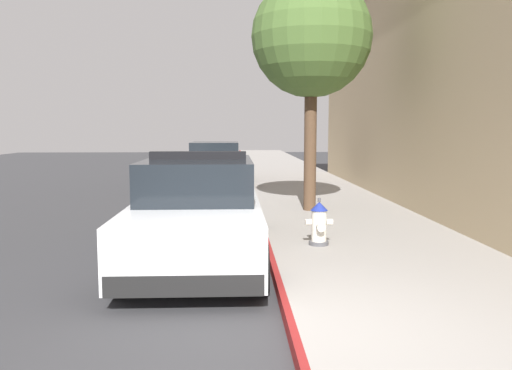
% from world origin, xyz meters
% --- Properties ---
extents(ground_plane, '(29.11, 60.00, 0.20)m').
position_xyz_m(ground_plane, '(-4.27, 10.00, -0.10)').
color(ground_plane, '#353538').
extents(sidewalk_pavement, '(3.46, 60.00, 0.17)m').
position_xyz_m(sidewalk_pavement, '(1.73, 10.00, 0.08)').
color(sidewalk_pavement, gray).
rests_on(sidewalk_pavement, ground).
extents(curb_painted_edge, '(0.08, 60.00, 0.17)m').
position_xyz_m(curb_painted_edge, '(-0.04, 10.00, 0.08)').
color(curb_painted_edge, maroon).
rests_on(curb_painted_edge, ground).
extents(storefront_building, '(5.34, 18.72, 6.43)m').
position_xyz_m(storefront_building, '(6.01, 8.03, 3.22)').
color(storefront_building, tan).
rests_on(storefront_building, ground).
extents(police_cruiser, '(1.94, 4.84, 1.68)m').
position_xyz_m(police_cruiser, '(-1.14, 3.27, 0.74)').
color(police_cruiser, white).
rests_on(police_cruiser, ground).
extents(parked_car_silver_ahead, '(1.94, 4.84, 1.56)m').
position_xyz_m(parked_car_silver_ahead, '(-1.25, 13.60, 0.74)').
color(parked_car_silver_ahead, '#B2B5BA').
rests_on(parked_car_silver_ahead, ground).
extents(fire_hydrant, '(0.44, 0.40, 0.76)m').
position_xyz_m(fire_hydrant, '(0.77, 3.44, 0.52)').
color(fire_hydrant, '#4C4C51').
rests_on(fire_hydrant, sidewalk_pavement).
extents(street_tree, '(2.68, 2.68, 5.23)m').
position_xyz_m(street_tree, '(1.15, 6.99, 4.03)').
color(street_tree, brown).
rests_on(street_tree, sidewalk_pavement).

